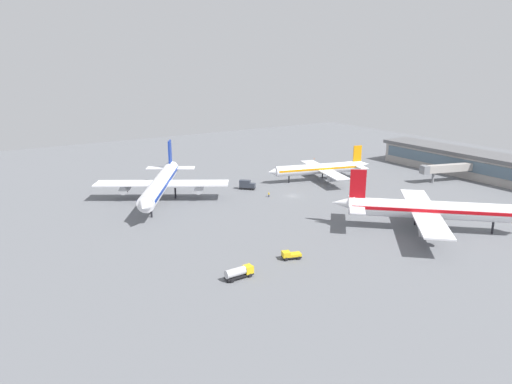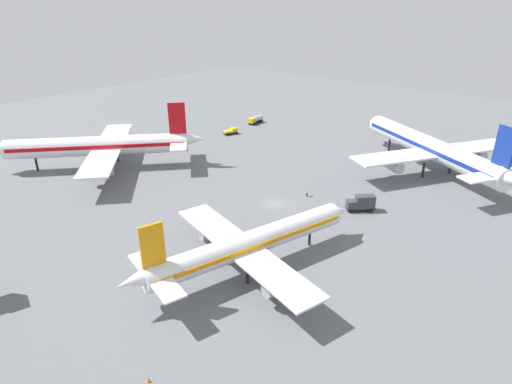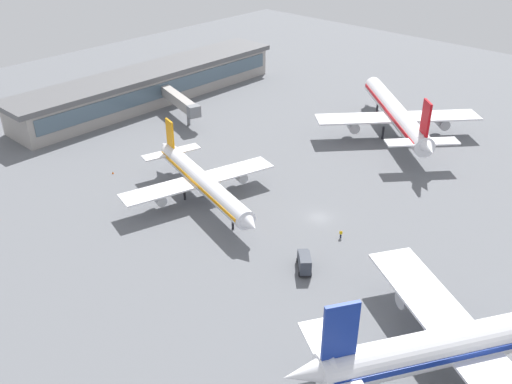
% 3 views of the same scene
% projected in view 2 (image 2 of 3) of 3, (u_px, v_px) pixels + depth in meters
% --- Properties ---
extents(ground, '(288.00, 288.00, 0.00)m').
position_uv_depth(ground, '(275.00, 203.00, 90.11)').
color(ground, slate).
extents(airplane_at_gate, '(48.49, 40.70, 16.54)m').
position_uv_depth(airplane_at_gate, '(431.00, 148.00, 104.80)').
color(airplane_at_gate, white).
rests_on(airplane_at_gate, ground).
extents(airplane_taxiing, '(33.53, 41.00, 12.71)m').
position_uv_depth(airplane_taxiing, '(249.00, 244.00, 66.36)').
color(airplane_taxiing, white).
rests_on(airplane_taxiing, ground).
extents(airplane_distant, '(39.99, 42.61, 16.02)m').
position_uv_depth(airplane_distant, '(101.00, 146.00, 106.98)').
color(airplane_distant, white).
rests_on(airplane_distant, ground).
extents(fuel_truck, '(2.34, 6.35, 2.50)m').
position_uv_depth(fuel_truck, '(256.00, 119.00, 147.87)').
color(fuel_truck, black).
rests_on(fuel_truck, ground).
extents(catering_truck, '(5.33, 5.28, 3.30)m').
position_uv_depth(catering_truck, '(362.00, 203.00, 86.39)').
color(catering_truck, black).
rests_on(catering_truck, ground).
extents(pushback_tractor, '(3.32, 4.78, 1.90)m').
position_uv_depth(pushback_tractor, '(231.00, 131.00, 136.16)').
color(pushback_tractor, black).
rests_on(pushback_tractor, ground).
extents(ground_crew_worker, '(0.53, 0.53, 1.67)m').
position_uv_depth(ground_crew_worker, '(307.00, 193.00, 93.10)').
color(ground_crew_worker, '#1E2338').
rests_on(ground_crew_worker, ground).
extents(safety_cone_mid_apron, '(0.44, 0.44, 0.60)m').
position_uv_depth(safety_cone_mid_apron, '(149.00, 380.00, 47.88)').
color(safety_cone_mid_apron, '#EA590C').
rests_on(safety_cone_mid_apron, ground).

